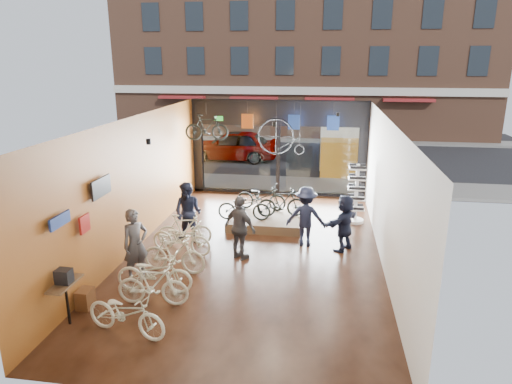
% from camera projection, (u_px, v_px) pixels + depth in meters
% --- Properties ---
extents(ground_plane, '(7.00, 12.00, 0.04)m').
position_uv_depth(ground_plane, '(256.00, 252.00, 13.13)').
color(ground_plane, black).
rests_on(ground_plane, ground).
extents(ceiling, '(7.00, 12.00, 0.04)m').
position_uv_depth(ceiling, '(256.00, 119.00, 12.05)').
color(ceiling, black).
rests_on(ceiling, ground).
extents(wall_left, '(0.04, 12.00, 3.80)m').
position_uv_depth(wall_left, '(135.00, 183.00, 13.10)').
color(wall_left, '#B06A26').
rests_on(wall_left, ground).
extents(wall_right, '(0.04, 12.00, 3.80)m').
position_uv_depth(wall_right, '(387.00, 194.00, 12.07)').
color(wall_right, beige).
rests_on(wall_right, ground).
extents(wall_back, '(7.00, 0.04, 3.80)m').
position_uv_depth(wall_back, '(195.00, 296.00, 6.88)').
color(wall_back, beige).
rests_on(wall_back, ground).
extents(storefront, '(7.00, 0.26, 3.80)m').
position_uv_depth(storefront, '(278.00, 148.00, 18.28)').
color(storefront, black).
rests_on(storefront, ground).
extents(exit_sign, '(0.35, 0.06, 0.18)m').
position_uv_depth(exit_sign, '(219.00, 118.00, 18.19)').
color(exit_sign, '#198C26').
rests_on(exit_sign, storefront).
extents(street_road, '(30.00, 18.00, 0.02)m').
position_uv_depth(street_road, '(294.00, 151.00, 27.35)').
color(street_road, black).
rests_on(street_road, ground).
extents(sidewalk_near, '(30.00, 2.40, 0.12)m').
position_uv_depth(sidewalk_near, '(281.00, 184.00, 19.93)').
color(sidewalk_near, slate).
rests_on(sidewalk_near, ground).
extents(sidewalk_far, '(30.00, 2.00, 0.12)m').
position_uv_depth(sidewalk_far, '(298.00, 139.00, 31.13)').
color(sidewalk_far, slate).
rests_on(sidewalk_far, ground).
extents(opposite_building, '(26.00, 5.00, 14.00)m').
position_uv_depth(opposite_building, '(303.00, 34.00, 31.55)').
color(opposite_building, brown).
rests_on(opposite_building, ground).
extents(street_car, '(4.88, 1.96, 1.66)m').
position_uv_depth(street_car, '(233.00, 145.00, 24.72)').
color(street_car, gray).
rests_on(street_car, street_road).
extents(box_truck, '(2.13, 6.40, 2.52)m').
position_uv_depth(box_truck, '(342.00, 143.00, 22.81)').
color(box_truck, silver).
rests_on(box_truck, street_road).
extents(floor_bike_0, '(1.91, 1.03, 0.95)m').
position_uv_depth(floor_bike_0, '(126.00, 313.00, 9.07)').
color(floor_bike_0, beige).
rests_on(floor_bike_0, ground_plane).
extents(floor_bike_1, '(1.65, 0.54, 0.98)m').
position_uv_depth(floor_bike_1, '(153.00, 285.00, 10.18)').
color(floor_bike_1, beige).
rests_on(floor_bike_1, ground_plane).
extents(floor_bike_2, '(1.84, 0.71, 0.96)m').
position_uv_depth(floor_bike_2, '(154.00, 273.00, 10.76)').
color(floor_bike_2, beige).
rests_on(floor_bike_2, ground_plane).
extents(floor_bike_3, '(1.75, 0.66, 1.03)m').
position_uv_depth(floor_bike_3, '(174.00, 254.00, 11.73)').
color(floor_bike_3, beige).
rests_on(floor_bike_3, ground_plane).
extents(floor_bike_4, '(1.88, 0.93, 0.95)m').
position_uv_depth(floor_bike_4, '(181.00, 238.00, 12.90)').
color(floor_bike_4, beige).
rests_on(floor_bike_4, ground_plane).
extents(floor_bike_5, '(1.66, 0.78, 0.96)m').
position_uv_depth(floor_bike_5, '(184.00, 230.00, 13.47)').
color(floor_bike_5, beige).
rests_on(floor_bike_5, ground_plane).
extents(display_platform, '(2.40, 1.80, 0.30)m').
position_uv_depth(display_platform, '(266.00, 221.00, 15.16)').
color(display_platform, '#523427').
rests_on(display_platform, ground_plane).
extents(display_bike_left, '(1.74, 0.72, 0.90)m').
position_uv_depth(display_bike_left, '(244.00, 207.00, 14.71)').
color(display_bike_left, black).
rests_on(display_bike_left, display_platform).
extents(display_bike_mid, '(1.67, 0.80, 0.97)m').
position_uv_depth(display_bike_mid, '(281.00, 203.00, 15.00)').
color(display_bike_mid, black).
rests_on(display_bike_mid, display_platform).
extents(display_bike_right, '(1.81, 0.85, 0.92)m').
position_uv_depth(display_bike_right, '(261.00, 197.00, 15.73)').
color(display_bike_right, black).
rests_on(display_bike_right, display_platform).
extents(customer_0, '(0.77, 0.79, 1.84)m').
position_uv_depth(customer_0, '(136.00, 245.00, 11.27)').
color(customer_0, '#3F3F44').
rests_on(customer_0, ground_plane).
extents(customer_1, '(1.03, 0.88, 1.85)m').
position_uv_depth(customer_1, '(188.00, 213.00, 13.60)').
color(customer_1, '#161C33').
rests_on(customer_1, ground_plane).
extents(customer_2, '(1.13, 0.94, 1.80)m').
position_uv_depth(customer_2, '(240.00, 228.00, 12.44)').
color(customer_2, '#3F3F44').
rests_on(customer_2, ground_plane).
extents(customer_3, '(1.19, 0.73, 1.79)m').
position_uv_depth(customer_3, '(306.00, 217.00, 13.35)').
color(customer_3, '#161C33').
rests_on(customer_3, ground_plane).
extents(customer_5, '(1.27, 1.55, 1.66)m').
position_uv_depth(customer_5, '(344.00, 223.00, 13.03)').
color(customer_5, '#161C33').
rests_on(customer_5, ground_plane).
extents(sunglasses_rack, '(0.65, 0.55, 2.02)m').
position_uv_depth(sunglasses_rack, '(356.00, 194.00, 15.21)').
color(sunglasses_rack, white).
rests_on(sunglasses_rack, ground_plane).
extents(wall_merch, '(0.40, 2.40, 2.60)m').
position_uv_depth(wall_merch, '(78.00, 252.00, 9.93)').
color(wall_merch, navy).
rests_on(wall_merch, wall_left).
extents(penny_farthing, '(1.69, 0.06, 1.35)m').
position_uv_depth(penny_farthing, '(283.00, 138.00, 16.97)').
color(penny_farthing, black).
rests_on(penny_farthing, ceiling).
extents(hung_bike, '(1.62, 0.62, 0.95)m').
position_uv_depth(hung_bike, '(207.00, 128.00, 16.64)').
color(hung_bike, black).
rests_on(hung_bike, ceiling).
extents(jersey_left, '(0.45, 0.03, 0.55)m').
position_uv_depth(jersey_left, '(247.00, 121.00, 17.36)').
color(jersey_left, '#CC5919').
rests_on(jersey_left, ceiling).
extents(jersey_mid, '(0.45, 0.03, 0.55)m').
position_uv_depth(jersey_mid, '(294.00, 122.00, 17.10)').
color(jersey_mid, '#1E3F99').
rests_on(jersey_mid, ceiling).
extents(jersey_right, '(0.45, 0.03, 0.55)m').
position_uv_depth(jersey_right, '(333.00, 123.00, 16.89)').
color(jersey_right, '#1E3F99').
rests_on(jersey_right, ceiling).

